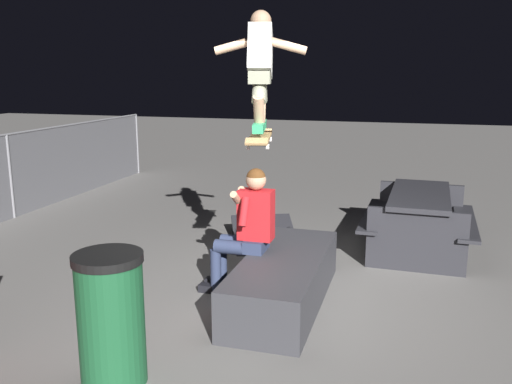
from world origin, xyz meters
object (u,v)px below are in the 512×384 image
Objects in this scene: person_sitting_on_ledge at (246,225)px; picnic_table_back at (419,212)px; kicker_ramp at (265,239)px; trash_bin at (111,319)px; skateboard at (260,138)px; ledge_box_main at (284,280)px; skater_airborne at (260,65)px.

person_sitting_on_ledge reaches higher than picnic_table_back.
trash_bin is at bearing 177.07° from kicker_ramp.
skateboard is at bearing 140.13° from picnic_table_back.
kicker_ramp is at bearing 13.57° from skateboard.
skateboard is (0.04, -0.13, 0.87)m from person_sitting_on_ledge.
person_sitting_on_ledge is at bearing -13.46° from trash_bin.
ledge_box_main is at bearing 148.16° from picnic_table_back.
picnic_table_back is at bearing -39.87° from skateboard.
skater_airborne reaches higher than person_sitting_on_ledge.
person_sitting_on_ledge is at bearing 105.89° from skateboard.
trash_bin is at bearing 163.84° from skater_airborne.
kicker_ramp is (1.57, 0.38, -2.22)m from skater_airborne.
skateboard is at bearing -74.11° from person_sitting_on_ledge.
kicker_ramp is (1.79, 0.68, -0.18)m from ledge_box_main.
skateboard is 2.64m from picnic_table_back.
picnic_table_back is at bearing -40.95° from skater_airborne.
skateboard is 0.93× the size of skater_airborne.
person_sitting_on_ledge is at bearing -171.09° from kicker_ramp.
ledge_box_main is at bearing -106.84° from person_sitting_on_ledge.
picnic_table_back is (0.23, -1.93, 0.44)m from kicker_ramp.
skateboard is at bearing -16.95° from trash_bin.
skateboard is 2.24m from trash_bin.
picnic_table_back is at bearing -83.32° from kicker_ramp.
person_sitting_on_ledge is 1.04× the size of kicker_ramp.
person_sitting_on_ledge is at bearing 73.16° from ledge_box_main.
trash_bin is (-1.83, 0.44, -0.22)m from person_sitting_on_ledge.
ledge_box_main is 1.40m from skateboard.
picnic_table_back reaches higher than ledge_box_main.
skateboard is at bearing 60.49° from ledge_box_main.
ledge_box_main is 2.08m from skater_airborne.
skater_airborne is 2.74m from kicker_ramp.
kicker_ramp is 2.00m from picnic_table_back.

